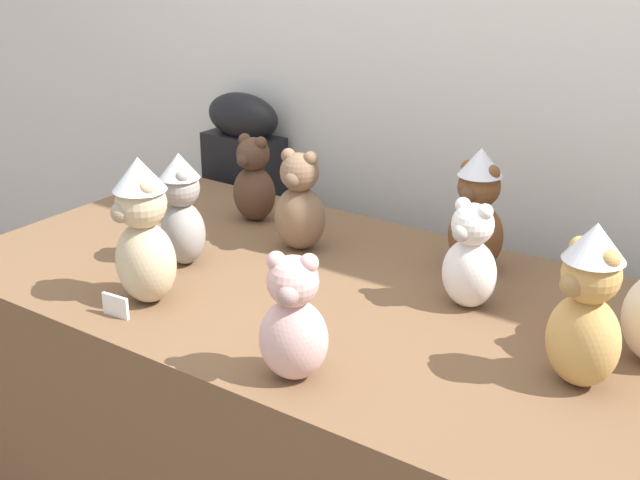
{
  "coord_description": "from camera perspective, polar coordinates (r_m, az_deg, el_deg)",
  "views": [
    {
      "loc": [
        1.04,
        -1.23,
        1.58
      ],
      "look_at": [
        0.0,
        0.25,
        0.84
      ],
      "focal_mm": 47.67,
      "sensor_mm": 36.0,
      "label": 1
    }
  ],
  "objects": [
    {
      "name": "wall_back",
      "position": [
        2.45,
        10.02,
        15.23
      ],
      "size": [
        7.0,
        0.08,
        2.6
      ],
      "primitive_type": "cube",
      "color": "silver",
      "rests_on": "ground_plane"
    },
    {
      "name": "teddy_bear_blush",
      "position": [
        1.59,
        -1.81,
        -5.47
      ],
      "size": [
        0.17,
        0.16,
        0.26
      ],
      "rotation": [
        0.0,
        0.0,
        0.43
      ],
      "color": "beige",
      "rests_on": "display_table"
    },
    {
      "name": "teddy_bear_cocoa",
      "position": [
        2.38,
        -4.47,
        3.96
      ],
      "size": [
        0.13,
        0.11,
        0.25
      ],
      "rotation": [
        0.0,
        0.0,
        -0.02
      ],
      "color": "#4C3323",
      "rests_on": "display_table"
    },
    {
      "name": "teddy_bear_sand",
      "position": [
        1.91,
        -11.78,
        0.48
      ],
      "size": [
        0.18,
        0.17,
        0.34
      ],
      "rotation": [
        0.0,
        0.0,
        -0.29
      ],
      "color": "#CCB78E",
      "rests_on": "display_table"
    },
    {
      "name": "display_table",
      "position": [
        2.18,
        0.0,
        -11.85
      ],
      "size": [
        1.81,
        0.93,
        0.72
      ],
      "primitive_type": "cube",
      "color": "brown",
      "rests_on": "ground_plane"
    },
    {
      "name": "teddy_bear_snow",
      "position": [
        1.89,
        10.04,
        -1.2
      ],
      "size": [
        0.15,
        0.13,
        0.25
      ],
      "rotation": [
        0.0,
        0.0,
        -0.19
      ],
      "color": "white",
      "rests_on": "display_table"
    },
    {
      "name": "name_card_front_left",
      "position": [
        2.08,
        -11.14,
        -1.83
      ],
      "size": [
        0.07,
        0.02,
        0.05
      ],
      "primitive_type": "cube",
      "rotation": [
        0.0,
        0.0,
        -0.1
      ],
      "color": "white",
      "rests_on": "display_table"
    },
    {
      "name": "teddy_bear_honey",
      "position": [
        1.62,
        17.48,
        -4.36
      ],
      "size": [
        0.18,
        0.17,
        0.32
      ],
      "rotation": [
        0.0,
        0.0,
        -0.43
      ],
      "color": "tan",
      "rests_on": "display_table"
    },
    {
      "name": "teddy_bear_ash",
      "position": [
        2.11,
        -9.28,
        1.97
      ],
      "size": [
        0.17,
        0.16,
        0.28
      ],
      "rotation": [
        0.0,
        0.0,
        -0.59
      ],
      "color": "gray",
      "rests_on": "display_table"
    },
    {
      "name": "instrument_case",
      "position": [
        2.93,
        -4.94,
        0.39
      ],
      "size": [
        0.28,
        0.13,
        0.99
      ],
      "rotation": [
        0.0,
        0.0,
        -0.02
      ],
      "color": "black",
      "rests_on": "ground_plane"
    },
    {
      "name": "teddy_bear_chestnut",
      "position": [
        2.08,
        10.5,
        1.91
      ],
      "size": [
        0.15,
        0.14,
        0.31
      ],
      "rotation": [
        0.0,
        0.0,
        -0.14
      ],
      "color": "brown",
      "rests_on": "display_table"
    },
    {
      "name": "teddy_bear_mocha",
      "position": [
        2.17,
        -1.38,
        2.46
      ],
      "size": [
        0.15,
        0.14,
        0.27
      ],
      "rotation": [
        0.0,
        0.0,
        0.16
      ],
      "color": "#7F6047",
      "rests_on": "display_table"
    },
    {
      "name": "name_card_front_middle",
      "position": [
        1.91,
        -13.56,
        -4.32
      ],
      "size": [
        0.07,
        0.01,
        0.05
      ],
      "primitive_type": "cube",
      "rotation": [
        0.0,
        0.0,
        0.07
      ],
      "color": "white",
      "rests_on": "display_table"
    },
    {
      "name": "party_cup_red",
      "position": [
        1.84,
        17.37,
        -4.76
      ],
      "size": [
        0.08,
        0.08,
        0.11
      ],
      "primitive_type": "cylinder",
      "color": "red",
      "rests_on": "display_table"
    }
  ]
}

